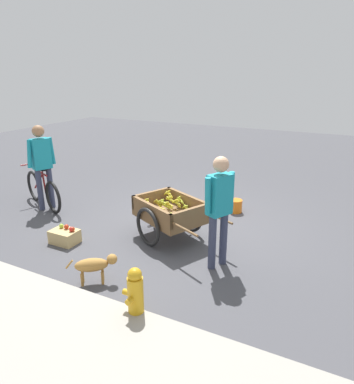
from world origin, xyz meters
TOP-DOWN VIEW (x-y plane):
  - ground_plane at (0.00, 0.00)m, footprint 24.00×24.00m
  - curb_strip at (0.00, 3.57)m, footprint 12.00×2.40m
  - fruit_cart at (0.03, 0.39)m, footprint 1.82×1.39m
  - vendor_person at (-1.01, 0.89)m, footprint 0.33×0.50m
  - bicycle at (3.06, 0.28)m, footprint 1.57×0.72m
  - cyclist_person at (2.92, 0.34)m, footprint 0.31×0.54m
  - dog at (0.28, 2.04)m, footprint 0.56×0.44m
  - fire_hydrant at (-0.62, 2.43)m, footprint 0.25×0.25m
  - plastic_bucket at (-0.60, -1.22)m, footprint 0.26×0.26m
  - apple_crate at (1.48, 1.34)m, footprint 0.44×0.32m

SIDE VIEW (x-z plane):
  - ground_plane at x=0.00m, z-range 0.00..0.00m
  - curb_strip at x=0.00m, z-range 0.00..0.12m
  - apple_crate at x=1.48m, z-range -0.03..0.27m
  - plastic_bucket at x=-0.60m, z-range 0.00..0.26m
  - dog at x=0.28m, z-range 0.07..0.47m
  - fire_hydrant at x=-0.62m, z-range 0.00..0.67m
  - bicycle at x=3.06m, z-range -0.07..0.78m
  - fruit_cart at x=0.03m, z-range 0.08..0.81m
  - vendor_person at x=-1.01m, z-range 0.16..1.79m
  - cyclist_person at x=2.92m, z-range 0.18..1.89m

